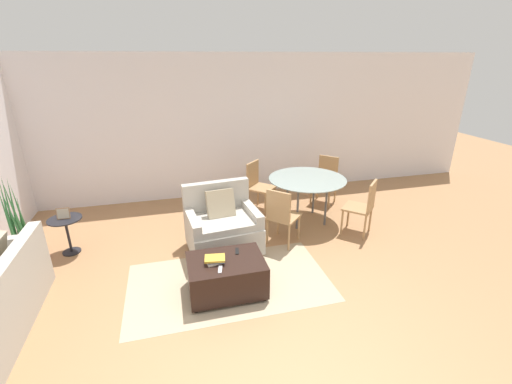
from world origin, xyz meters
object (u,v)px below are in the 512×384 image
at_px(dining_chair_near_right, 364,204).
at_px(dining_chair_near_left, 281,214).
at_px(potted_plant, 21,241).
at_px(dining_table, 307,182).
at_px(dining_chair_far_left, 257,183).
at_px(armchair, 222,227).
at_px(tv_remote_secondary, 237,251).
at_px(ottoman, 226,275).
at_px(tv_remote_primary, 220,269).
at_px(dining_chair_far_right, 326,177).
at_px(side_table, 67,229).
at_px(picture_frame, 63,214).
at_px(book_stack, 215,260).

bearing_deg(dining_chair_near_right, dining_chair_near_left, -180.00).
xyz_separation_m(potted_plant, dining_table, (4.28, 0.19, 0.39)).
bearing_deg(dining_chair_far_left, armchair, -124.06).
bearing_deg(tv_remote_secondary, ottoman, -136.77).
bearing_deg(tv_remote_primary, dining_chair_near_right, 23.79).
bearing_deg(tv_remote_primary, armchair, 79.48).
xyz_separation_m(dining_table, dining_chair_near_left, (-0.68, -0.68, -0.19)).
distance_m(dining_chair_far_left, dining_chair_far_right, 1.37).
bearing_deg(side_table, tv_remote_primary, -40.08).
distance_m(tv_remote_primary, potted_plant, 2.97).
distance_m(tv_remote_secondary, potted_plant, 3.05).
height_order(side_table, picture_frame, picture_frame).
bearing_deg(side_table, dining_chair_near_right, -7.25).
bearing_deg(tv_remote_primary, ottoman, 61.59).
xyz_separation_m(picture_frame, dining_chair_far_right, (4.39, 0.81, -0.11)).
bearing_deg(dining_chair_far_left, book_stack, -115.96).
relative_size(dining_table, dining_chair_far_right, 1.44).
distance_m(book_stack, dining_chair_far_right, 3.37).
distance_m(tv_remote_primary, dining_chair_near_right, 2.67).
relative_size(book_stack, dining_table, 0.20).
relative_size(tv_remote_primary, dining_chair_near_left, 0.17).
bearing_deg(ottoman, tv_remote_primary, -118.41).
bearing_deg(tv_remote_primary, dining_chair_far_left, 66.15).
bearing_deg(armchair, potted_plant, 171.67).
height_order(ottoman, book_stack, book_stack).
bearing_deg(dining_chair_near_right, dining_chair_far_right, 90.00).
bearing_deg(dining_chair_near_right, dining_table, 135.00).
distance_m(side_table, dining_chair_far_right, 4.47).
height_order(potted_plant, picture_frame, potted_plant).
distance_m(book_stack, side_table, 2.42).
relative_size(picture_frame, dining_chair_near_left, 0.19).
xyz_separation_m(ottoman, dining_table, (1.67, 1.59, 0.46)).
height_order(tv_remote_secondary, picture_frame, picture_frame).
relative_size(dining_chair_near_left, dining_chair_far_right, 1.00).
height_order(dining_chair_near_left, dining_chair_near_right, same).
bearing_deg(tv_remote_primary, dining_chair_far_right, 44.98).
distance_m(armchair, dining_chair_far_left, 1.55).
bearing_deg(potted_plant, dining_chair_near_right, -5.61).
height_order(ottoman, dining_chair_near_left, dining_chair_near_left).
distance_m(picture_frame, dining_chair_near_right, 4.43).
bearing_deg(side_table, dining_chair_near_left, -10.46).
height_order(picture_frame, dining_table, dining_table).
relative_size(tv_remote_primary, picture_frame, 0.86).
bearing_deg(picture_frame, dining_chair_near_right, -7.25).
relative_size(ottoman, dining_chair_far_left, 1.00).
bearing_deg(picture_frame, dining_chair_near_left, -10.46).
relative_size(potted_plant, dining_table, 0.97).
bearing_deg(armchair, tv_remote_primary, -100.52).
bearing_deg(dining_chair_far_left, dining_table, -45.00).
xyz_separation_m(tv_remote_primary, dining_chair_near_left, (1.08, 1.08, 0.07)).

